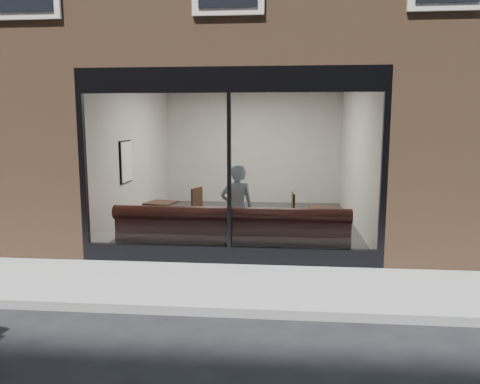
# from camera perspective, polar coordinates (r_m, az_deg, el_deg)

# --- Properties ---
(ground) EXTENTS (120.00, 120.00, 0.00)m
(ground) POSITION_cam_1_polar(r_m,az_deg,el_deg) (5.97, -3.62, -14.59)
(ground) COLOR black
(ground) RESTS_ON ground
(sidewalk_near) EXTENTS (40.00, 2.00, 0.01)m
(sidewalk_near) POSITION_cam_1_polar(r_m,az_deg,el_deg) (6.89, -2.31, -11.30)
(sidewalk_near) COLOR gray
(sidewalk_near) RESTS_ON ground
(kerb_near) EXTENTS (40.00, 0.10, 0.12)m
(kerb_near) POSITION_cam_1_polar(r_m,az_deg,el_deg) (5.91, -3.70, -14.25)
(kerb_near) COLOR gray
(kerb_near) RESTS_ON ground
(host_building_pier_left) EXTENTS (2.50, 12.00, 3.20)m
(host_building_pier_left) POSITION_cam_1_polar(r_m,az_deg,el_deg) (14.22, -13.71, 5.34)
(host_building_pier_left) COLOR brown
(host_building_pier_left) RESTS_ON ground
(host_building_pier_right) EXTENTS (2.50, 12.00, 3.20)m
(host_building_pier_right) POSITION_cam_1_polar(r_m,az_deg,el_deg) (13.75, 17.48, 5.09)
(host_building_pier_right) COLOR brown
(host_building_pier_right) RESTS_ON ground
(host_building_backfill) EXTENTS (5.00, 6.00, 3.20)m
(host_building_backfill) POSITION_cam_1_polar(r_m,az_deg,el_deg) (16.46, 2.30, 6.00)
(host_building_backfill) COLOR brown
(host_building_backfill) RESTS_ON ground
(cafe_floor) EXTENTS (6.00, 6.00, 0.00)m
(cafe_floor) POSITION_cam_1_polar(r_m,az_deg,el_deg) (10.72, 0.53, -3.95)
(cafe_floor) COLOR #2D2D30
(cafe_floor) RESTS_ON ground
(cafe_ceiling) EXTENTS (6.00, 6.00, 0.00)m
(cafe_ceiling) POSITION_cam_1_polar(r_m,az_deg,el_deg) (10.49, 0.56, 13.20)
(cafe_ceiling) COLOR white
(cafe_ceiling) RESTS_ON host_building_upper
(cafe_wall_back) EXTENTS (5.00, 0.00, 5.00)m
(cafe_wall_back) POSITION_cam_1_polar(r_m,az_deg,el_deg) (13.46, 1.61, 5.41)
(cafe_wall_back) COLOR beige
(cafe_wall_back) RESTS_ON ground
(cafe_wall_left) EXTENTS (0.00, 6.00, 6.00)m
(cafe_wall_left) POSITION_cam_1_polar(r_m,az_deg,el_deg) (10.98, -12.56, 4.48)
(cafe_wall_left) COLOR beige
(cafe_wall_left) RESTS_ON ground
(cafe_wall_right) EXTENTS (0.00, 6.00, 6.00)m
(cafe_wall_right) POSITION_cam_1_polar(r_m,az_deg,el_deg) (10.57, 14.16, 4.28)
(cafe_wall_right) COLOR beige
(cafe_wall_right) RESTS_ON ground
(storefront_kick) EXTENTS (5.00, 0.10, 0.30)m
(storefront_kick) POSITION_cam_1_polar(r_m,az_deg,el_deg) (7.84, -1.29, -7.70)
(storefront_kick) COLOR black
(storefront_kick) RESTS_ON ground
(storefront_header) EXTENTS (5.00, 0.10, 0.40)m
(storefront_header) POSITION_cam_1_polar(r_m,az_deg,el_deg) (7.55, -1.36, 13.53)
(storefront_header) COLOR black
(storefront_header) RESTS_ON host_building_upper
(storefront_mullion) EXTENTS (0.06, 0.10, 2.50)m
(storefront_mullion) POSITION_cam_1_polar(r_m,az_deg,el_deg) (7.57, -1.32, 2.52)
(storefront_mullion) COLOR black
(storefront_mullion) RESTS_ON storefront_kick
(storefront_glass) EXTENTS (4.80, 0.00, 4.80)m
(storefront_glass) POSITION_cam_1_polar(r_m,az_deg,el_deg) (7.54, -1.35, 2.50)
(storefront_glass) COLOR white
(storefront_glass) RESTS_ON storefront_kick
(banquette) EXTENTS (4.00, 0.55, 0.45)m
(banquette) POSITION_cam_1_polar(r_m,az_deg,el_deg) (8.20, -0.97, -6.42)
(banquette) COLOR #391A15
(banquette) RESTS_ON cafe_floor
(person) EXTENTS (0.65, 0.49, 1.61)m
(person) POSITION_cam_1_polar(r_m,az_deg,el_deg) (8.34, -0.37, -2.08)
(person) COLOR #A8CBDF
(person) RESTS_ON cafe_floor
(cafe_table_left) EXTENTS (0.66, 0.66, 0.03)m
(cafe_table_left) POSITION_cam_1_polar(r_m,az_deg,el_deg) (9.46, -9.61, -1.31)
(cafe_table_left) COLOR black
(cafe_table_left) RESTS_ON cafe_floor
(cafe_table_right) EXTENTS (0.56, 0.56, 0.04)m
(cafe_table_right) POSITION_cam_1_polar(r_m,az_deg,el_deg) (8.84, 10.34, -2.03)
(cafe_table_right) COLOR black
(cafe_table_right) RESTS_ON cafe_floor
(cafe_chair_left) EXTENTS (0.52, 0.52, 0.04)m
(cafe_chair_left) POSITION_cam_1_polar(r_m,az_deg,el_deg) (10.26, -6.12, -3.31)
(cafe_chair_left) COLOR black
(cafe_chair_left) RESTS_ON cafe_floor
(cafe_chair_right) EXTENTS (0.48, 0.48, 0.04)m
(cafe_chair_right) POSITION_cam_1_polar(r_m,az_deg,el_deg) (9.45, 5.29, -4.33)
(cafe_chair_right) COLOR black
(cafe_chair_right) RESTS_ON cafe_floor
(wall_poster) EXTENTS (0.02, 0.63, 0.84)m
(wall_poster) POSITION_cam_1_polar(r_m,az_deg,el_deg) (10.23, -13.66, 3.61)
(wall_poster) COLOR white
(wall_poster) RESTS_ON cafe_wall_left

